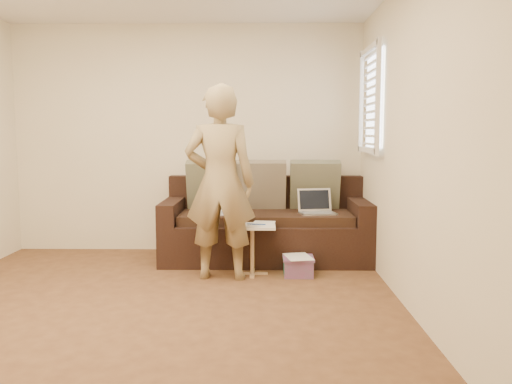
# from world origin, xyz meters

# --- Properties ---
(floor) EXTENTS (4.50, 4.50, 0.00)m
(floor) POSITION_xyz_m (0.00, 0.00, 0.00)
(floor) COLOR #4F321D
(floor) RESTS_ON ground
(wall_back) EXTENTS (4.00, 0.00, 4.00)m
(wall_back) POSITION_xyz_m (0.00, 2.25, 1.30)
(wall_back) COLOR beige
(wall_back) RESTS_ON ground
(wall_right) EXTENTS (0.00, 4.50, 4.50)m
(wall_right) POSITION_xyz_m (2.00, 0.00, 1.30)
(wall_right) COLOR beige
(wall_right) RESTS_ON ground
(window_blinds) EXTENTS (0.12, 0.88, 1.08)m
(window_blinds) POSITION_xyz_m (1.95, 1.50, 1.70)
(window_blinds) COLOR white
(window_blinds) RESTS_ON wall_right
(sofa) EXTENTS (2.20, 0.95, 0.85)m
(sofa) POSITION_xyz_m (0.90, 1.77, 0.42)
(sofa) COLOR black
(sofa) RESTS_ON ground
(pillow_left) EXTENTS (0.55, 0.29, 0.57)m
(pillow_left) POSITION_xyz_m (0.30, 1.97, 0.79)
(pillow_left) COLOR #575A42
(pillow_left) RESTS_ON sofa
(pillow_mid) EXTENTS (0.55, 0.27, 0.57)m
(pillow_mid) POSITION_xyz_m (0.85, 2.00, 0.79)
(pillow_mid) COLOR #6A614C
(pillow_mid) RESTS_ON sofa
(pillow_right) EXTENTS (0.55, 0.28, 0.57)m
(pillow_right) POSITION_xyz_m (1.45, 2.01, 0.79)
(pillow_right) COLOR #575A42
(pillow_right) RESTS_ON sofa
(laptop_silver) EXTENTS (0.41, 0.33, 0.25)m
(laptop_silver) POSITION_xyz_m (1.45, 1.65, 0.52)
(laptop_silver) COLOR #B7BABC
(laptop_silver) RESTS_ON sofa
(laptop_white) EXTENTS (0.42, 0.39, 0.25)m
(laptop_white) POSITION_xyz_m (0.42, 1.62, 0.52)
(laptop_white) COLOR white
(laptop_white) RESTS_ON sofa
(person) EXTENTS (0.68, 0.47, 1.82)m
(person) POSITION_xyz_m (0.47, 1.02, 0.91)
(person) COLOR olive
(person) RESTS_ON ground
(side_table) EXTENTS (0.44, 0.31, 0.49)m
(side_table) POSITION_xyz_m (0.77, 1.15, 0.24)
(side_table) COLOR silver
(side_table) RESTS_ON ground
(drinking_glass) EXTENTS (0.07, 0.07, 0.12)m
(drinking_glass) POSITION_xyz_m (0.58, 1.21, 0.55)
(drinking_glass) COLOR silver
(drinking_glass) RESTS_ON side_table
(scissors) EXTENTS (0.19, 0.12, 0.02)m
(scissors) POSITION_xyz_m (0.81, 1.13, 0.50)
(scissors) COLOR silver
(scissors) RESTS_ON side_table
(paper_on_table) EXTENTS (0.25, 0.33, 0.00)m
(paper_on_table) POSITION_xyz_m (0.87, 1.22, 0.49)
(paper_on_table) COLOR white
(paper_on_table) RESTS_ON side_table
(striped_box) EXTENTS (0.30, 0.30, 0.19)m
(striped_box) POSITION_xyz_m (1.21, 1.11, 0.09)
(striped_box) COLOR #C21D85
(striped_box) RESTS_ON ground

